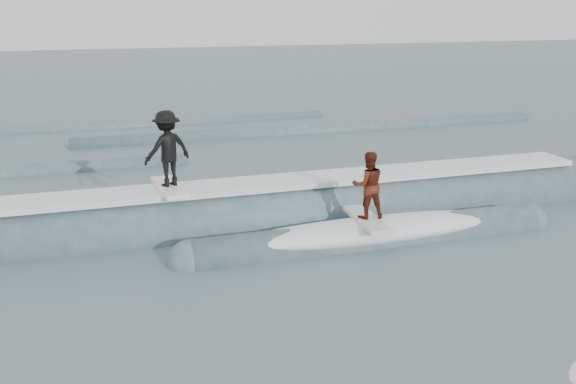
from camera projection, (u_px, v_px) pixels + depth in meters
name	position (u px, v px, depth m)	size (l,w,h in m)	color
ground	(386.00, 337.00, 11.26)	(160.00, 160.00, 0.00)	#3C5558
breaking_wave	(290.00, 223.00, 17.04)	(23.52, 3.86, 2.16)	#344E58
surfer_black	(167.00, 151.00, 15.84)	(1.39, 2.04, 1.99)	white
surfer_red	(368.00, 189.00, 15.36)	(0.87, 2.03, 1.73)	silver
whitewater	(510.00, 382.00, 9.93)	(18.27, 8.25, 0.10)	white
far_swells	(141.00, 145.00, 26.62)	(39.84, 8.65, 0.80)	#344E58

